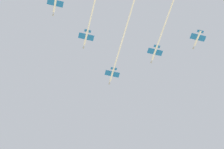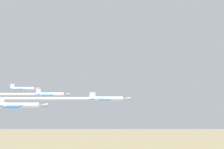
# 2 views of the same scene
# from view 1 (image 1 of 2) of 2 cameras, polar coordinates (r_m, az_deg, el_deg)

# --- Properties ---
(jet_lead) EXTENTS (9.95, 50.97, 2.19)m
(jet_lead) POSITION_cam_1_polar(r_m,az_deg,el_deg) (188.46, 1.06, 3.52)
(jet_lead) COLOR white
(jet_port_inner) EXTENTS (9.79, 49.74, 2.19)m
(jet_port_inner) POSITION_cam_1_polar(r_m,az_deg,el_deg) (179.25, -3.02, 9.34)
(jet_port_inner) COLOR white
(jet_starboard_inner) EXTENTS (10.26, 53.36, 2.19)m
(jet_starboard_inner) POSITION_cam_1_polar(r_m,az_deg,el_deg) (183.87, 7.89, 7.30)
(jet_starboard_inner) COLOR white
(jet_port_outer) EXTENTS (7.79, 10.58, 2.19)m
(jet_port_outer) POSITION_cam_1_polar(r_m,az_deg,el_deg) (180.29, -8.58, 10.42)
(jet_port_outer) COLOR white
(jet_starboard_outer) EXTENTS (7.79, 10.58, 2.19)m
(jet_starboard_outer) POSITION_cam_1_polar(r_m,az_deg,el_deg) (188.91, 12.74, 5.31)
(jet_starboard_outer) COLOR white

